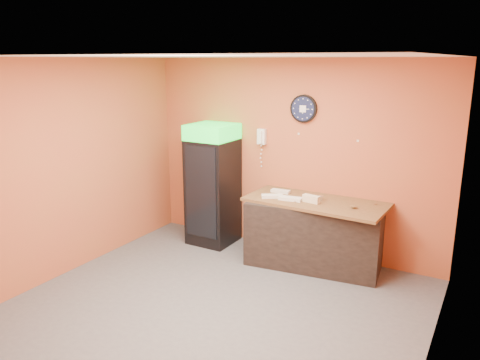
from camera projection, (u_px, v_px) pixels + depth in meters
The scene contains 15 objects.
floor at pixel (219, 305), 5.43m from camera, with size 4.50×4.50×0.00m, color #47474C.
back_wall at pixel (292, 157), 6.76m from camera, with size 4.50×0.02×2.80m, color #AE4E31.
left_wall at pixel (74, 167), 6.16m from camera, with size 0.02×4.00×2.80m, color #AE4E31.
right_wall at pixel (440, 225), 4.00m from camera, with size 0.02×4.00×2.80m, color #AE4E31.
ceiling at pixel (216, 56), 4.73m from camera, with size 4.50×4.00×0.02m, color white.
beverage_cooler at pixel (211, 186), 7.10m from camera, with size 0.65×0.66×1.84m.
prep_counter at pixel (314, 234), 6.41m from camera, with size 1.78×0.79×0.89m, color black.
wall_clock at pixel (304, 109), 6.48m from camera, with size 0.39×0.06×0.39m.
wall_phone at pixel (262, 137), 6.87m from camera, with size 0.12×0.11×0.23m.
butcher_paper at pixel (316, 202), 6.29m from camera, with size 1.86×0.86×0.04m, color brown.
sub_roll_stack at pixel (311, 199), 6.19m from camera, with size 0.24×0.12×0.10m.
wrapped_sandwich_left at pixel (272, 196), 6.41m from camera, with size 0.29×0.11×0.04m, color silver.
wrapped_sandwich_mid at pixel (290, 199), 6.29m from camera, with size 0.31×0.12×0.04m, color silver.
wrapped_sandwich_right at pixel (281, 191), 6.66m from camera, with size 0.27×0.11×0.04m, color silver.
kitchen_tool at pixel (321, 198), 6.28m from camera, with size 0.07×0.07×0.07m, color silver.
Camera 1 is at (2.63, -4.13, 2.77)m, focal length 35.00 mm.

